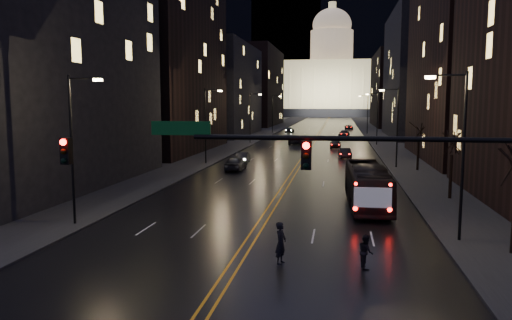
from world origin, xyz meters
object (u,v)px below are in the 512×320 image
at_px(bus, 367,186).
at_px(pedestrian_b, 366,252).
at_px(oncoming_car_a, 236,163).
at_px(receding_car_a, 345,153).
at_px(traffic_signal, 377,171).
at_px(pedestrian_a, 281,243).
at_px(oncoming_car_b, 243,158).

bearing_deg(bus, pedestrian_b, -95.48).
relative_size(oncoming_car_a, receding_car_a, 1.16).
height_order(traffic_signal, oncoming_car_a, traffic_signal).
height_order(traffic_signal, receding_car_a, traffic_signal).
xyz_separation_m(oncoming_car_a, receding_car_a, (11.86, 14.15, -0.13)).
height_order(receding_car_a, pedestrian_a, pedestrian_a).
xyz_separation_m(oncoming_car_a, oncoming_car_b, (-0.46, 6.48, -0.11)).
xyz_separation_m(bus, oncoming_car_b, (-13.55, 23.40, -0.82)).
relative_size(bus, pedestrian_a, 5.51).
relative_size(oncoming_car_b, pedestrian_b, 2.67).
xyz_separation_m(oncoming_car_b, pedestrian_a, (8.96, -37.01, 0.30)).
xyz_separation_m(bus, receding_car_a, (-1.22, 31.08, -0.84)).
xyz_separation_m(bus, oncoming_car_a, (-13.08, 16.93, -0.71)).
bearing_deg(receding_car_a, bus, -94.07).
height_order(oncoming_car_a, receding_car_a, oncoming_car_a).
relative_size(traffic_signal, pedestrian_b, 11.11).
distance_m(pedestrian_a, pedestrian_b, 3.84).
distance_m(traffic_signal, oncoming_car_b, 44.14).
bearing_deg(pedestrian_a, oncoming_car_b, 30.58).
xyz_separation_m(oncoming_car_b, receding_car_a, (12.32, 7.67, -0.02)).
bearing_deg(oncoming_car_b, receding_car_a, -151.94).
bearing_deg(receding_car_a, pedestrian_a, -100.63).
bearing_deg(traffic_signal, receding_car_a, 90.56).
bearing_deg(oncoming_car_a, traffic_signal, 108.54).
bearing_deg(traffic_signal, oncoming_car_a, 109.15).
bearing_deg(oncoming_car_b, pedestrian_b, 105.21).
relative_size(traffic_signal, oncoming_car_b, 4.17).
bearing_deg(traffic_signal, oncoming_car_b, 106.95).
distance_m(oncoming_car_a, pedestrian_b, 32.92).
bearing_deg(pedestrian_a, oncoming_car_a, 32.52).
height_order(traffic_signal, bus, traffic_signal).
xyz_separation_m(oncoming_car_a, pedestrian_a, (8.49, -30.53, 0.18)).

